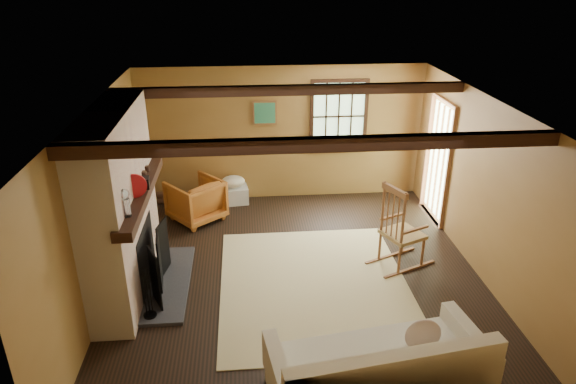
{
  "coord_description": "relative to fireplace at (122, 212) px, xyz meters",
  "views": [
    {
      "loc": [
        -0.66,
        -5.94,
        3.94
      ],
      "look_at": [
        -0.1,
        0.4,
        1.12
      ],
      "focal_mm": 32.0,
      "sensor_mm": 36.0,
      "label": 1
    }
  ],
  "objects": [
    {
      "name": "ground",
      "position": [
        2.23,
        0.0,
        -1.1
      ],
      "size": [
        5.5,
        5.5,
        0.0
      ],
      "primitive_type": "plane",
      "color": "black",
      "rests_on": "ground"
    },
    {
      "name": "room_envelope",
      "position": [
        2.45,
        0.26,
        0.53
      ],
      "size": [
        5.02,
        5.52,
        2.44
      ],
      "color": "olive",
      "rests_on": "ground"
    },
    {
      "name": "fireplace",
      "position": [
        0.0,
        0.0,
        0.0
      ],
      "size": [
        1.02,
        2.3,
        2.4
      ],
      "color": "#AF6D43",
      "rests_on": "ground"
    },
    {
      "name": "rug",
      "position": [
        2.43,
        -0.2,
        -1.1
      ],
      "size": [
        2.5,
        3.0,
        0.01
      ],
      "primitive_type": "cube",
      "color": "tan",
      "rests_on": "ground"
    },
    {
      "name": "rocking_chair",
      "position": [
        3.69,
        0.22,
        -0.58
      ],
      "size": [
        1.02,
        0.79,
        1.25
      ],
      "rotation": [
        0.0,
        0.0,
        1.99
      ],
      "color": "tan",
      "rests_on": "ground"
    },
    {
      "name": "sofa",
      "position": [
        2.78,
        -2.22,
        -0.8
      ],
      "size": [
        2.21,
        1.22,
        0.85
      ],
      "rotation": [
        0.0,
        0.0,
        0.15
      ],
      "color": "beige",
      "rests_on": "ground"
    },
    {
      "name": "firewood_pile",
      "position": [
        0.28,
        2.6,
        -0.99
      ],
      "size": [
        0.64,
        0.12,
        0.23
      ],
      "color": "#503022",
      "rests_on": "ground"
    },
    {
      "name": "laundry_basket",
      "position": [
        1.33,
        2.55,
        -0.95
      ],
      "size": [
        0.54,
        0.44,
        0.3
      ],
      "primitive_type": "cube",
      "rotation": [
        0.0,
        0.0,
        0.12
      ],
      "color": "silver",
      "rests_on": "ground"
    },
    {
      "name": "basket_pillow",
      "position": [
        1.33,
        2.55,
        -0.7
      ],
      "size": [
        0.48,
        0.42,
        0.21
      ],
      "primitive_type": "ellipsoid",
      "rotation": [
        0.0,
        0.0,
        -0.22
      ],
      "color": "beige",
      "rests_on": "laundry_basket"
    },
    {
      "name": "armchair",
      "position": [
        0.72,
        1.91,
        -0.74
      ],
      "size": [
        1.09,
        1.1,
        0.72
      ],
      "primitive_type": "imported",
      "rotation": [
        0.0,
        0.0,
        -2.45
      ],
      "color": "#BF6026",
      "rests_on": "ground"
    }
  ]
}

